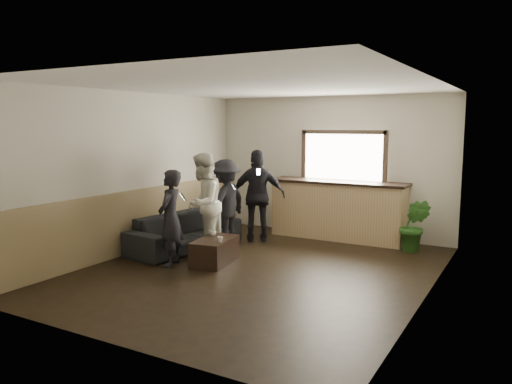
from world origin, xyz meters
The scene contains 12 objects.
ground centered at (0.00, 0.00, 0.00)m, with size 5.00×6.00×0.01m, color black.
room_shell centered at (-0.74, 0.00, 1.47)m, with size 5.01×6.01×2.80m.
bar_counter centered at (0.30, 2.70, 0.64)m, with size 2.70×0.68×2.13m.
sofa centered at (-1.79, 0.53, 0.32)m, with size 2.20×0.86×0.64m, color black.
coffee_table centered at (-0.81, 0.03, 0.20)m, with size 0.50×0.90×0.40m, color black.
cup_a centered at (-0.97, 0.21, 0.45)m, with size 0.11×0.11×0.09m, color silver.
cup_b centered at (-0.61, -0.12, 0.45)m, with size 0.09×0.09×0.09m, color silver.
potted_plant centered at (1.85, 2.35, 0.47)m, with size 0.52×0.42×0.95m, color #2D6623.
person_a centered at (-1.34, -0.42, 0.77)m, with size 0.52×0.65×1.54m.
person_b centered at (-1.34, 0.45, 0.88)m, with size 0.84×0.99×1.76m.
person_c centered at (-1.34, 1.18, 0.80)m, with size 0.66×1.07×1.60m.
person_d centered at (-0.96, 1.73, 0.88)m, with size 1.11×0.91×1.76m.
Camera 1 is at (3.65, -6.51, 2.24)m, focal length 35.00 mm.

